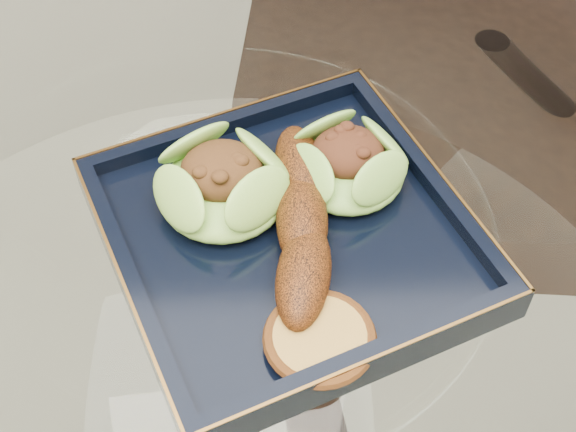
{
  "coord_description": "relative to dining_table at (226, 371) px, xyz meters",
  "views": [
    {
      "loc": [
        0.04,
        -0.37,
        1.28
      ],
      "look_at": [
        0.06,
        0.02,
        0.8
      ],
      "focal_mm": 50.0,
      "sensor_mm": 36.0,
      "label": 1
    }
  ],
  "objects": [
    {
      "name": "dining_table",
      "position": [
        0.0,
        0.0,
        0.0
      ],
      "size": [
        1.13,
        1.13,
        0.77
      ],
      "color": "white",
      "rests_on": "ground"
    },
    {
      "name": "dining_chair",
      "position": [
        0.26,
        0.46,
        -0.01
      ],
      "size": [
        0.52,
        0.52,
        1.05
      ],
      "rotation": [
        0.0,
        0.0,
        -0.15
      ],
      "color": "black",
      "rests_on": "ground"
    },
    {
      "name": "navy_plate",
      "position": [
        0.06,
        0.02,
        0.17
      ],
      "size": [
        0.35,
        0.35,
        0.02
      ],
      "primitive_type": "cube",
      "rotation": [
        0.0,
        0.0,
        0.39
      ],
      "color": "black",
      "rests_on": "dining_table"
    },
    {
      "name": "lettuce_wrap_left",
      "position": [
        0.01,
        0.05,
        0.2
      ],
      "size": [
        0.13,
        0.13,
        0.04
      ],
      "primitive_type": "ellipsoid",
      "rotation": [
        0.0,
        0.0,
        0.24
      ],
      "color": "#6DA12E",
      "rests_on": "navy_plate"
    },
    {
      "name": "lettuce_wrap_right",
      "position": [
        0.11,
        0.07,
        0.2
      ],
      "size": [
        0.11,
        0.11,
        0.03
      ],
      "primitive_type": "ellipsoid",
      "rotation": [
        0.0,
        0.0,
        0.14
      ],
      "color": "#5B982C",
      "rests_on": "navy_plate"
    },
    {
      "name": "roasted_plantain",
      "position": [
        0.07,
        0.02,
        0.2
      ],
      "size": [
        0.05,
        0.19,
        0.04
      ],
      "primitive_type": "ellipsoid",
      "rotation": [
        0.0,
        0.0,
        1.54
      ],
      "color": "#5D2909",
      "rests_on": "navy_plate"
    },
    {
      "name": "crumb_patty",
      "position": [
        0.08,
        -0.08,
        0.19
      ],
      "size": [
        0.09,
        0.09,
        0.01
      ],
      "primitive_type": "cylinder",
      "rotation": [
        0.0,
        0.0,
        0.3
      ],
      "color": "gold",
      "rests_on": "navy_plate"
    }
  ]
}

